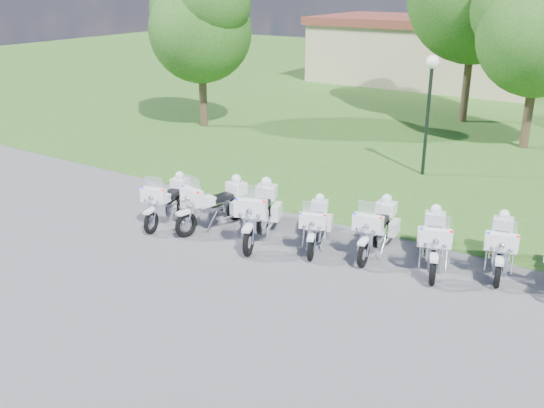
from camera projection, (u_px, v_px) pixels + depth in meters
The scene contains 13 objects.
ground at pixel (267, 260), 14.75m from camera, with size 100.00×100.00×0.00m, color #535357.
grass_lawn at pixel (519, 94), 35.90m from camera, with size 100.00×48.00×0.01m, color #35591C.
motorcycle_0 at pixel (168, 200), 16.90m from camera, with size 1.07×2.26×1.54m.
motorcycle_1 at pixel (216, 203), 16.51m from camera, with size 1.13×2.41×1.64m.
motorcycle_2 at pixel (259, 212), 15.73m from camera, with size 1.43×2.50×1.76m.
motorcycle_3 at pixel (316, 224), 15.35m from camera, with size 1.20×2.03×1.44m.
motorcycle_4 at pixel (377, 227), 15.00m from camera, with size 0.92×2.35×1.58m.
motorcycle_5 at pixel (434, 240), 14.24m from camera, with size 1.25×2.27×1.58m.
motorcycle_6 at pixel (501, 245), 14.06m from camera, with size 1.04×2.24×1.52m.
lamp_post at pixel (430, 86), 20.09m from camera, with size 0.44×0.44×4.09m.
tree_0 at pixel (200, 21), 26.52m from camera, with size 5.31×4.54×7.09m.
tree_2 at pixel (541, 23), 22.87m from camera, with size 5.49×4.69×7.33m.
building_west at pixel (430, 50), 39.04m from camera, with size 14.56×8.32×4.10m.
Camera 1 is at (7.41, -11.09, 6.45)m, focal length 40.00 mm.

